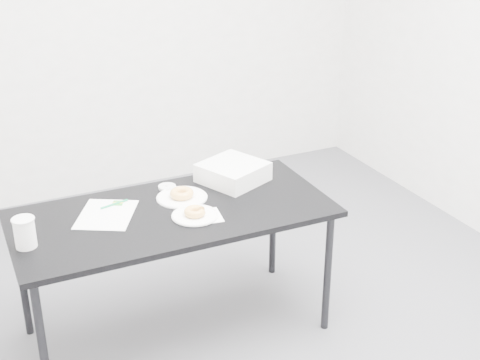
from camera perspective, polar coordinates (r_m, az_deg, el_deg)
name	(u,v)px	position (r m, az deg, el deg)	size (l,w,h in m)	color
floor	(220,335)	(3.53, -1.72, -13.07)	(4.00, 4.00, 0.00)	#545359
wall_back	(99,7)	(4.78, -11.95, 14.23)	(4.00, 0.02, 2.70)	white
table	(173,221)	(3.23, -5.73, -3.47)	(1.53, 0.73, 0.69)	black
scorecard	(106,214)	(3.22, -11.33, -2.89)	(0.25, 0.31, 0.00)	white
logo_patch	(118,203)	(3.32, -10.39, -1.95)	(0.05, 0.05, 0.00)	green
pen	(114,204)	(3.30, -10.68, -2.03)	(0.01, 0.01, 0.15)	#0B804A
napkin	(205,216)	(3.14, -3.04, -3.12)	(0.15, 0.15, 0.00)	white
plate_near	(195,215)	(3.15, -3.85, -3.04)	(0.22, 0.22, 0.01)	white
donut_near	(195,212)	(3.14, -3.86, -2.71)	(0.10, 0.10, 0.03)	gold
plate_far	(182,198)	(3.33, -4.98, -1.50)	(0.25, 0.25, 0.01)	white
donut_far	(182,193)	(3.32, -4.99, -1.14)	(0.12, 0.12, 0.04)	gold
coffee_cup	(25,233)	(3.01, -17.89, -4.29)	(0.09, 0.09, 0.14)	white
cup_lid	(167,187)	(3.45, -6.24, -0.59)	(0.09, 0.09, 0.01)	silver
bakery_box	(233,172)	(3.49, -0.61, 0.67)	(0.29, 0.29, 0.10)	silver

